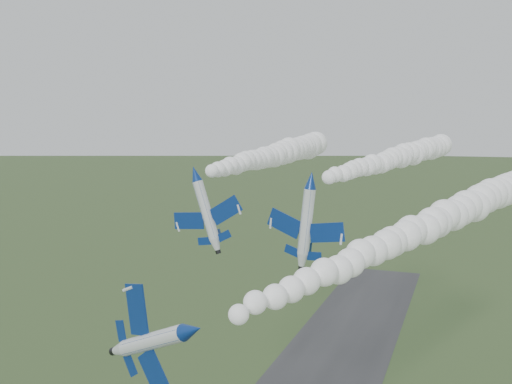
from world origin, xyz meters
The scene contains 6 objects.
jet_lead centered at (7.05, -5.85, 35.96)m, with size 6.32×12.00×9.34m.
smoke_trail_jet_lead centered at (21.71, 33.26, 38.63)m, with size 5.61×78.23×5.61m, color white, non-canonical shape.
jet_pair_left centered at (-5.35, 19.68, 45.81)m, with size 9.01×11.36×3.65m.
smoke_trail_jet_pair_left centered at (-6.29, 55.78, 46.69)m, with size 5.53×67.60×5.53m, color white, non-canonical shape.
jet_pair_right centered at (9.31, 20.63, 45.41)m, with size 10.16×12.04×3.02m.
smoke_trail_jet_pair_right centered at (15.61, 53.65, 46.57)m, with size 4.51×61.02×4.51m, color white, non-canonical shape.
Camera 1 is at (26.68, -43.91, 51.69)m, focal length 40.00 mm.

